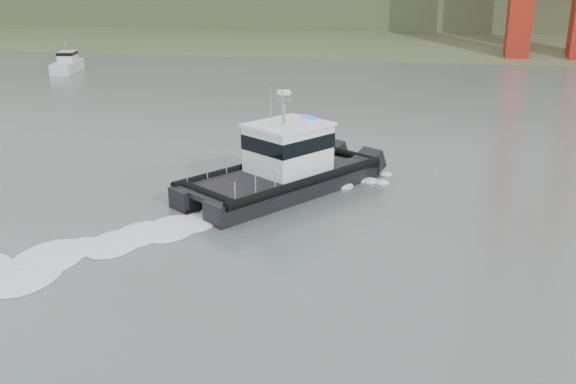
% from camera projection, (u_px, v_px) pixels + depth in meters
% --- Properties ---
extents(ground, '(400.00, 400.00, 0.00)m').
position_uv_depth(ground, '(223.00, 351.00, 20.58)').
color(ground, '#4C5B55').
rests_on(ground, ground).
extents(patrol_boat, '(10.27, 12.23, 5.76)m').
position_uv_depth(patrol_boat, '(283.00, 166.00, 35.12)').
color(patrol_boat, black).
rests_on(patrol_boat, ground).
extents(motorboat, '(3.78, 7.13, 3.73)m').
position_uv_depth(motorboat, '(67.00, 64.00, 77.18)').
color(motorboat, silver).
rests_on(motorboat, ground).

